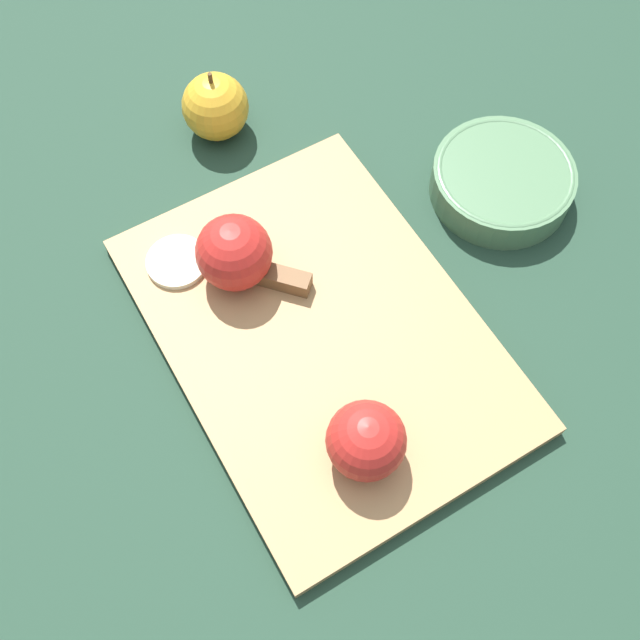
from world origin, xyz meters
name	(u,v)px	position (x,y,z in m)	size (l,w,h in m)	color
ground_plane	(320,336)	(0.00, 0.00, 0.00)	(4.00, 4.00, 0.00)	#1E3828
cutting_board	(320,333)	(0.00, 0.00, 0.01)	(0.42, 0.30, 0.02)	#A37A4C
apple_half_left	(366,441)	(-0.13, 0.03, 0.05)	(0.07, 0.07, 0.07)	red
apple_half_right	(234,252)	(0.10, 0.04, 0.06)	(0.08, 0.08, 0.08)	red
knife	(265,275)	(0.08, 0.02, 0.03)	(0.14, 0.13, 0.02)	silver
apple_slice	(177,262)	(0.14, 0.09, 0.02)	(0.07, 0.07, 0.01)	beige
apple_whole	(215,107)	(0.30, -0.04, 0.04)	(0.08, 0.08, 0.09)	gold
bowl	(502,180)	(0.05, -0.27, 0.02)	(0.16, 0.16, 0.04)	#4C704C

